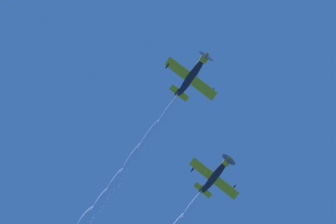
% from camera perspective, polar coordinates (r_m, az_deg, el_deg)
% --- Properties ---
extents(airplane_lead, '(9.51, 8.97, 3.89)m').
position_cam_1_polar(airplane_lead, '(79.30, 2.87, 4.36)').
color(airplane_lead, '#232328').
extents(airplane_left_wingman, '(9.59, 8.95, 3.87)m').
position_cam_1_polar(airplane_left_wingman, '(85.81, 5.62, -7.47)').
color(airplane_left_wingman, '#232328').
extents(smoke_trail_lead, '(2.36, 34.07, 3.72)m').
position_cam_1_polar(smoke_trail_lead, '(88.84, -6.78, -8.94)').
color(smoke_trail_lead, white).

